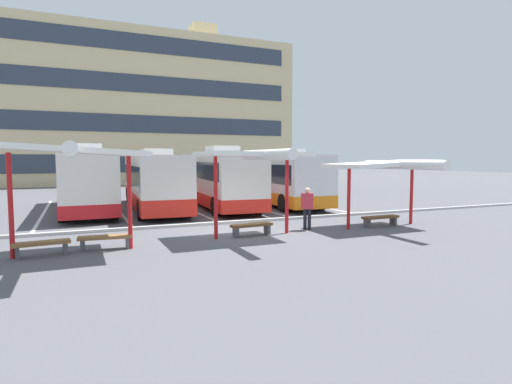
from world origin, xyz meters
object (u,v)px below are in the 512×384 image
waiting_shelter_2 (386,165)px  waiting_passenger_0 (307,205)px  coach_bus_2 (216,179)px  bench_3 (380,219)px  bench_0 (42,245)px  waiting_shelter_0 (71,153)px  coach_bus_0 (85,180)px  bench_2 (252,227)px  coach_bus_1 (154,182)px  bench_1 (105,239)px  waiting_shelter_1 (255,157)px  coach_bus_3 (277,179)px

waiting_shelter_2 → waiting_passenger_0: bearing=166.2°
coach_bus_2 → waiting_passenger_0: 9.76m
coach_bus_2 → bench_3: 11.10m
bench_0 → waiting_shelter_2: 13.18m
waiting_shelter_0 → bench_0: size_ratio=3.16×
coach_bus_2 → coach_bus_0: bearing=174.8°
bench_0 → bench_2: 7.08m
coach_bus_1 → bench_1: 10.88m
bench_1 → bench_2: (5.26, 0.37, -0.00)m
coach_bus_2 → waiting_shelter_0: 13.53m
coach_bus_2 → bench_0: 13.91m
bench_2 → bench_3: bearing=-2.5°
waiting_shelter_2 → bench_3: 2.31m
coach_bus_1 → bench_2: 10.19m
coach_bus_2 → bench_2: coach_bus_2 is taller
waiting_shelter_1 → bench_2: size_ratio=2.65×
coach_bus_0 → waiting_shelter_2: 16.09m
coach_bus_3 → bench_0: bearing=-142.2°
waiting_shelter_1 → bench_2: 2.67m
bench_1 → waiting_shelter_1: bearing=0.3°
coach_bus_2 → coach_bus_1: bearing=-179.0°
coach_bus_0 → bench_0: bearing=-97.4°
coach_bus_0 → bench_2: 12.13m
coach_bus_1 → coach_bus_3: bearing=-4.7°
coach_bus_3 → waiting_passenger_0: (-3.13, -9.01, -0.61)m
waiting_passenger_0 → waiting_shelter_2: bearing=-13.8°
waiting_shelter_1 → waiting_passenger_0: size_ratio=2.56×
bench_1 → bench_2: 5.27m
coach_bus_3 → waiting_passenger_0: coach_bus_3 is taller
coach_bus_1 → bench_1: (-3.31, -10.29, -1.24)m
waiting_passenger_0 → bench_3: bearing=-9.1°
coach_bus_0 → waiting_shelter_2: (11.52, -11.21, 0.90)m
coach_bus_0 → waiting_shelter_1: 12.42m
coach_bus_0 → bench_1: 11.13m
waiting_shelter_0 → bench_0: bearing=166.4°
coach_bus_2 → coach_bus_3: coach_bus_2 is taller
coach_bus_1 → waiting_shelter_1: bearing=-79.2°
waiting_shelter_2 → waiting_passenger_0: 3.79m
waiting_passenger_0 → waiting_shelter_0: bearing=-172.8°
bench_0 → bench_1: 1.82m
coach_bus_2 → bench_0: coach_bus_2 is taller
coach_bus_3 → bench_0: size_ratio=6.51×
coach_bus_0 → coach_bus_3: (11.32, -1.38, -0.12)m
coach_bus_2 → waiting_shelter_0: (-8.01, -10.81, 1.38)m
coach_bus_2 → coach_bus_3: (3.86, -0.70, -0.08)m
coach_bus_0 → waiting_passenger_0: coach_bus_0 is taller
bench_0 → bench_3: (12.97, 0.35, 0.01)m
coach_bus_3 → bench_1: bearing=-138.6°
waiting_shelter_2 → waiting_shelter_0: bearing=-178.6°
coach_bus_2 → waiting_shelter_0: bearing=-126.5°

